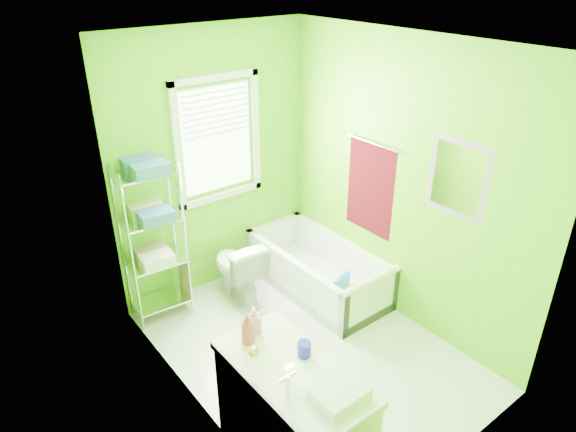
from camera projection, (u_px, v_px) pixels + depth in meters
ground at (308, 349)px, 4.53m from camera, size 2.90×2.90×0.00m
room_envelope at (311, 190)px, 3.83m from camera, size 2.14×2.94×2.62m
window at (218, 133)px, 4.82m from camera, size 0.92×0.05×1.22m
door at (282, 387)px, 2.81m from camera, size 0.09×0.80×2.00m
right_wall_decor at (402, 184)px, 4.49m from camera, size 0.04×1.48×1.17m
bathtub at (319, 276)px, 5.29m from camera, size 0.72×1.55×0.50m
toilet at (238, 269)px, 5.07m from camera, size 0.44×0.70×0.68m
vanity at (294, 414)px, 3.35m from camera, size 0.56×1.08×1.05m
wire_shelf_unit at (153, 225)px, 4.58m from camera, size 0.55×0.45×1.58m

